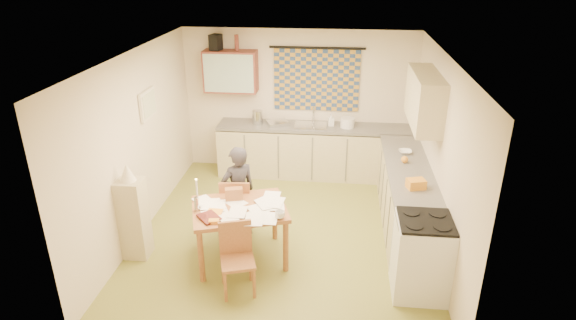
# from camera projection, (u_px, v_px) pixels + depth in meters

# --- Properties ---
(floor) EXTENTS (4.00, 4.50, 0.02)m
(floor) POSITION_uv_depth(u_px,v_px,m) (284.00, 232.00, 6.85)
(floor) COLOR olive
(floor) RESTS_ON ground
(ceiling) EXTENTS (4.00, 4.50, 0.02)m
(ceiling) POSITION_uv_depth(u_px,v_px,m) (284.00, 55.00, 5.84)
(ceiling) COLOR white
(ceiling) RESTS_ON floor
(wall_back) EXTENTS (4.00, 0.02, 2.50)m
(wall_back) POSITION_uv_depth(u_px,v_px,m) (299.00, 102.00, 8.41)
(wall_back) COLOR beige
(wall_back) RESTS_ON floor
(wall_front) EXTENTS (4.00, 0.02, 2.50)m
(wall_front) POSITION_uv_depth(u_px,v_px,m) (255.00, 246.00, 4.28)
(wall_front) COLOR beige
(wall_front) RESTS_ON floor
(wall_left) EXTENTS (0.02, 4.50, 2.50)m
(wall_left) POSITION_uv_depth(u_px,v_px,m) (138.00, 144.00, 6.54)
(wall_left) COLOR beige
(wall_left) RESTS_ON floor
(wall_right) EXTENTS (0.02, 4.50, 2.50)m
(wall_right) POSITION_uv_depth(u_px,v_px,m) (440.00, 157.00, 6.15)
(wall_right) COLOR beige
(wall_right) RESTS_ON floor
(window_blind) EXTENTS (1.45, 0.03, 1.05)m
(window_blind) POSITION_uv_depth(u_px,v_px,m) (316.00, 80.00, 8.18)
(window_blind) COLOR navy
(window_blind) RESTS_ON wall_back
(curtain_rod) EXTENTS (1.60, 0.04, 0.04)m
(curtain_rod) POSITION_uv_depth(u_px,v_px,m) (317.00, 48.00, 7.95)
(curtain_rod) COLOR black
(curtain_rod) RESTS_ON wall_back
(wall_cabinet) EXTENTS (0.90, 0.34, 0.70)m
(wall_cabinet) POSITION_uv_depth(u_px,v_px,m) (231.00, 71.00, 8.14)
(wall_cabinet) COLOR maroon
(wall_cabinet) RESTS_ON wall_back
(wall_cabinet_glass) EXTENTS (0.84, 0.02, 0.64)m
(wall_cabinet_glass) POSITION_uv_depth(u_px,v_px,m) (228.00, 74.00, 7.98)
(wall_cabinet_glass) COLOR #99B2A5
(wall_cabinet_glass) RESTS_ON wall_back
(upper_cabinet_right) EXTENTS (0.34, 1.30, 0.70)m
(upper_cabinet_right) POSITION_uv_depth(u_px,v_px,m) (424.00, 99.00, 6.43)
(upper_cabinet_right) COLOR tan
(upper_cabinet_right) RESTS_ON wall_right
(framed_print) EXTENTS (0.04, 0.50, 0.40)m
(framed_print) POSITION_uv_depth(u_px,v_px,m) (148.00, 104.00, 6.73)
(framed_print) COLOR beige
(framed_print) RESTS_ON wall_left
(print_canvas) EXTENTS (0.01, 0.42, 0.32)m
(print_canvas) POSITION_uv_depth(u_px,v_px,m) (149.00, 104.00, 6.72)
(print_canvas) COLOR white
(print_canvas) RESTS_ON wall_left
(counter_back) EXTENTS (3.30, 0.62, 0.92)m
(counter_back) POSITION_uv_depth(u_px,v_px,m) (313.00, 151.00, 8.41)
(counter_back) COLOR tan
(counter_back) RESTS_ON floor
(counter_right) EXTENTS (0.62, 2.95, 0.92)m
(counter_right) POSITION_uv_depth(u_px,v_px,m) (408.00, 204.00, 6.66)
(counter_right) COLOR tan
(counter_right) RESTS_ON floor
(stove) EXTENTS (0.62, 0.62, 0.96)m
(stove) POSITION_uv_depth(u_px,v_px,m) (422.00, 257.00, 5.46)
(stove) COLOR white
(stove) RESTS_ON floor
(sink) EXTENTS (0.56, 0.46, 0.10)m
(sink) POSITION_uv_depth(u_px,v_px,m) (311.00, 128.00, 8.25)
(sink) COLOR silver
(sink) RESTS_ON counter_back
(tap) EXTENTS (0.03, 0.03, 0.28)m
(tap) POSITION_uv_depth(u_px,v_px,m) (314.00, 115.00, 8.34)
(tap) COLOR silver
(tap) RESTS_ON counter_back
(dish_rack) EXTENTS (0.44, 0.41, 0.06)m
(dish_rack) POSITION_uv_depth(u_px,v_px,m) (277.00, 123.00, 8.28)
(dish_rack) COLOR silver
(dish_rack) RESTS_ON counter_back
(kettle) EXTENTS (0.23, 0.23, 0.24)m
(kettle) POSITION_uv_depth(u_px,v_px,m) (258.00, 117.00, 8.28)
(kettle) COLOR silver
(kettle) RESTS_ON counter_back
(mixing_bowl) EXTENTS (0.27, 0.27, 0.16)m
(mixing_bowl) POSITION_uv_depth(u_px,v_px,m) (347.00, 123.00, 8.14)
(mixing_bowl) COLOR white
(mixing_bowl) RESTS_ON counter_back
(soap_bottle) EXTENTS (0.13, 0.14, 0.21)m
(soap_bottle) POSITION_uv_depth(u_px,v_px,m) (331.00, 120.00, 8.20)
(soap_bottle) COLOR white
(soap_bottle) RESTS_ON counter_back
(bowl) EXTENTS (0.21, 0.21, 0.05)m
(bowl) POSITION_uv_depth(u_px,v_px,m) (405.00, 152.00, 7.10)
(bowl) COLOR white
(bowl) RESTS_ON counter_right
(orange_bag) EXTENTS (0.26, 0.21, 0.12)m
(orange_bag) POSITION_uv_depth(u_px,v_px,m) (416.00, 184.00, 6.04)
(orange_bag) COLOR orange
(orange_bag) RESTS_ON counter_right
(fruit_orange) EXTENTS (0.10, 0.10, 0.10)m
(fruit_orange) POSITION_uv_depth(u_px,v_px,m) (405.00, 159.00, 6.77)
(fruit_orange) COLOR orange
(fruit_orange) RESTS_ON counter_right
(speaker) EXTENTS (0.21, 0.24, 0.26)m
(speaker) POSITION_uv_depth(u_px,v_px,m) (216.00, 42.00, 7.97)
(speaker) COLOR black
(speaker) RESTS_ON wall_cabinet
(bottle_green) EXTENTS (0.07, 0.07, 0.26)m
(bottle_green) POSITION_uv_depth(u_px,v_px,m) (218.00, 42.00, 7.96)
(bottle_green) COLOR #195926
(bottle_green) RESTS_ON wall_cabinet
(bottle_brown) EXTENTS (0.08, 0.08, 0.26)m
(bottle_brown) POSITION_uv_depth(u_px,v_px,m) (237.00, 43.00, 7.93)
(bottle_brown) COLOR maroon
(bottle_brown) RESTS_ON wall_cabinet
(dining_table) EXTENTS (1.36, 1.18, 0.75)m
(dining_table) POSITION_uv_depth(u_px,v_px,m) (240.00, 233.00, 6.10)
(dining_table) COLOR brown
(dining_table) RESTS_ON floor
(chair_far) EXTENTS (0.44, 0.44, 0.89)m
(chair_far) POSITION_uv_depth(u_px,v_px,m) (238.00, 218.00, 6.65)
(chair_far) COLOR brown
(chair_far) RESTS_ON floor
(chair_near) EXTENTS (0.48, 0.48, 0.84)m
(chair_near) POSITION_uv_depth(u_px,v_px,m) (238.00, 271.00, 5.56)
(chair_near) COLOR brown
(chair_near) RESTS_ON floor
(person) EXTENTS (0.79, 0.78, 1.33)m
(person) POSITION_uv_depth(u_px,v_px,m) (238.00, 193.00, 6.50)
(person) COLOR black
(person) RESTS_ON floor
(shelf_stand) EXTENTS (0.32, 0.30, 1.08)m
(shelf_stand) POSITION_uv_depth(u_px,v_px,m) (134.00, 219.00, 6.11)
(shelf_stand) COLOR tan
(shelf_stand) RESTS_ON floor
(lampshade) EXTENTS (0.20, 0.20, 0.22)m
(lampshade) POSITION_uv_depth(u_px,v_px,m) (127.00, 172.00, 5.85)
(lampshade) COLOR beige
(lampshade) RESTS_ON shelf_stand
(letter_rack) EXTENTS (0.24, 0.15, 0.16)m
(letter_rack) POSITION_uv_depth(u_px,v_px,m) (234.00, 194.00, 6.11)
(letter_rack) COLOR brown
(letter_rack) RESTS_ON dining_table
(mug) EXTENTS (0.21, 0.21, 0.09)m
(mug) POSITION_uv_depth(u_px,v_px,m) (280.00, 215.00, 5.69)
(mug) COLOR white
(mug) RESTS_ON dining_table
(magazine) EXTENTS (0.49, 0.49, 0.03)m
(magazine) POSITION_uv_depth(u_px,v_px,m) (201.00, 220.00, 5.64)
(magazine) COLOR maroon
(magazine) RESTS_ON dining_table
(book) EXTENTS (0.20, 0.27, 0.02)m
(book) POSITION_uv_depth(u_px,v_px,m) (206.00, 214.00, 5.79)
(book) COLOR orange
(book) RESTS_ON dining_table
(orange_box) EXTENTS (0.13, 0.10, 0.04)m
(orange_box) POSITION_uv_depth(u_px,v_px,m) (214.00, 221.00, 5.61)
(orange_box) COLOR orange
(orange_box) RESTS_ON dining_table
(eyeglasses) EXTENTS (0.13, 0.11, 0.02)m
(eyeglasses) POSITION_uv_depth(u_px,v_px,m) (254.00, 218.00, 5.70)
(eyeglasses) COLOR black
(eyeglasses) RESTS_ON dining_table
(candle_holder) EXTENTS (0.08, 0.08, 0.18)m
(candle_holder) POSITION_uv_depth(u_px,v_px,m) (197.00, 204.00, 5.85)
(candle_holder) COLOR silver
(candle_holder) RESTS_ON dining_table
(candle) EXTENTS (0.03, 0.03, 0.22)m
(candle) POSITION_uv_depth(u_px,v_px,m) (197.00, 187.00, 5.82)
(candle) COLOR white
(candle) RESTS_ON dining_table
(candle_flame) EXTENTS (0.02, 0.02, 0.02)m
(candle_flame) POSITION_uv_depth(u_px,v_px,m) (196.00, 180.00, 5.73)
(candle_flame) COLOR #FFCC66
(candle_flame) RESTS_ON dining_table
(papers) EXTENTS (1.22, 0.96, 0.03)m
(papers) POSITION_uv_depth(u_px,v_px,m) (243.00, 208.00, 5.91)
(papers) COLOR white
(papers) RESTS_ON dining_table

